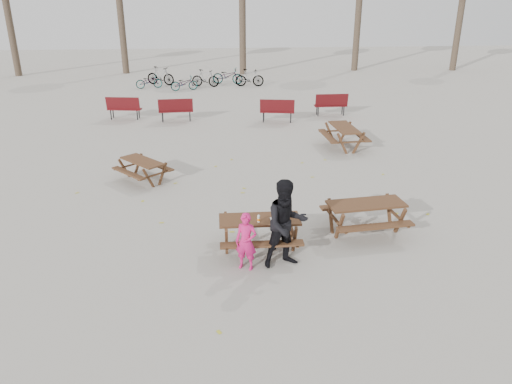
{
  "coord_description": "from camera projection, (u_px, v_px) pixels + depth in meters",
  "views": [
    {
      "loc": [
        -0.88,
        -9.97,
        5.56
      ],
      "look_at": [
        0.0,
        1.0,
        1.0
      ],
      "focal_mm": 35.0,
      "sensor_mm": 36.0,
      "label": 1
    }
  ],
  "objects": [
    {
      "name": "soda_bottle",
      "position": [
        259.0,
        219.0,
        10.89
      ],
      "size": [
        0.07,
        0.07,
        0.17
      ],
      "color": "silver",
      "rests_on": "main_picnic_table"
    },
    {
      "name": "picnic_table_east",
      "position": [
        365.0,
        218.0,
        12.0
      ],
      "size": [
        1.99,
        1.69,
        0.79
      ],
      "primitive_type": null,
      "rotation": [
        0.0,
        0.0,
        0.12
      ],
      "color": "#3C2015",
      "rests_on": "ground"
    },
    {
      "name": "food_tray",
      "position": [
        274.0,
        219.0,
        11.01
      ],
      "size": [
        0.18,
        0.11,
        0.03
      ],
      "primitive_type": "cube",
      "color": "white",
      "rests_on": "main_picnic_table"
    },
    {
      "name": "bicycle_row",
      "position": [
        199.0,
        78.0,
        29.67
      ],
      "size": [
        7.57,
        2.92,
        1.08
      ],
      "color": "black",
      "rests_on": "ground"
    },
    {
      "name": "child",
      "position": [
        246.0,
        242.0,
        10.38
      ],
      "size": [
        0.54,
        0.44,
        1.26
      ],
      "primitive_type": "imported",
      "rotation": [
        0.0,
        0.0,
        -0.35
      ],
      "color": "#D11A68",
      "rests_on": "ground"
    },
    {
      "name": "bread_roll",
      "position": [
        274.0,
        217.0,
        11.0
      ],
      "size": [
        0.14,
        0.06,
        0.05
      ],
      "primitive_type": "ellipsoid",
      "color": "tan",
      "rests_on": "food_tray"
    },
    {
      "name": "picnic_table_far",
      "position": [
        344.0,
        137.0,
        18.41
      ],
      "size": [
        1.6,
        1.93,
        0.79
      ],
      "primitive_type": null,
      "rotation": [
        0.0,
        0.0,
        1.64
      ],
      "color": "#3C2015",
      "rests_on": "ground"
    },
    {
      "name": "ground",
      "position": [
        260.0,
        249.0,
        11.37
      ],
      "size": [
        80.0,
        80.0,
        0.0
      ],
      "primitive_type": "plane",
      "color": "gray",
      "rests_on": "ground"
    },
    {
      "name": "picnic_table_north",
      "position": [
        143.0,
        171.0,
        15.25
      ],
      "size": [
        1.95,
        1.97,
        0.66
      ],
      "primitive_type": null,
      "rotation": [
        0.0,
        0.0,
        -0.84
      ],
      "color": "#3C2015",
      "rests_on": "ground"
    },
    {
      "name": "main_picnic_table",
      "position": [
        260.0,
        226.0,
        11.15
      ],
      "size": [
        1.8,
        1.45,
        0.78
      ],
      "color": "#3C2015",
      "rests_on": "ground"
    },
    {
      "name": "fallen_leaves",
      "position": [
        270.0,
        204.0,
        13.71
      ],
      "size": [
        11.0,
        11.0,
        0.01
      ],
      "primitive_type": null,
      "color": "gold",
      "rests_on": "ground"
    },
    {
      "name": "adult",
      "position": [
        286.0,
        224.0,
        10.38
      ],
      "size": [
        1.1,
        0.95,
        1.94
      ],
      "primitive_type": "imported",
      "rotation": [
        0.0,
        0.0,
        0.25
      ],
      "color": "black",
      "rests_on": "ground"
    },
    {
      "name": "park_bench_row",
      "position": [
        228.0,
        108.0,
        22.28
      ],
      "size": [
        10.96,
        1.75,
        1.03
      ],
      "color": "#5F1317",
      "rests_on": "ground"
    }
  ]
}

